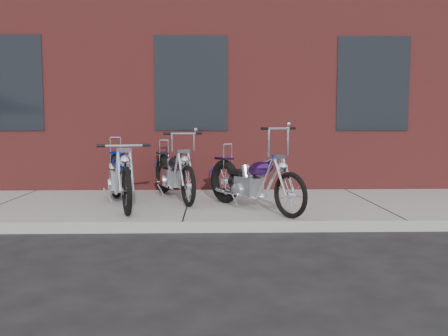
{
  "coord_description": "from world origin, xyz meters",
  "views": [
    {
      "loc": [
        0.39,
        -6.15,
        1.44
      ],
      "look_at": [
        0.57,
        0.8,
        0.79
      ],
      "focal_mm": 38.0,
      "sensor_mm": 36.0,
      "label": 1
    }
  ],
  "objects": [
    {
      "name": "chopper_third",
      "position": [
        -0.27,
        1.95,
        0.56
      ],
      "size": [
        0.9,
        2.17,
        1.15
      ],
      "rotation": [
        0.0,
        0.0,
        -1.22
      ],
      "color": "black",
      "rests_on": "sidewalk"
    },
    {
      "name": "ground",
      "position": [
        0.0,
        0.0,
        0.0
      ],
      "size": [
        120.0,
        120.0,
        0.0
      ],
      "primitive_type": "plane",
      "color": "black",
      "rests_on": "ground"
    },
    {
      "name": "sidewalk",
      "position": [
        0.0,
        1.5,
        0.07
      ],
      "size": [
        22.0,
        3.0,
        0.15
      ],
      "primitive_type": "cube",
      "color": "gray",
      "rests_on": "ground"
    },
    {
      "name": "building_brick",
      "position": [
        0.0,
        8.0,
        4.0
      ],
      "size": [
        22.0,
        10.0,
        8.0
      ],
      "primitive_type": "cube",
      "color": "maroon",
      "rests_on": "ground"
    },
    {
      "name": "chopper_purple",
      "position": [
        1.0,
        0.89,
        0.55
      ],
      "size": [
        1.32,
        1.9,
        1.24
      ],
      "rotation": [
        0.0,
        0.0,
        -0.98
      ],
      "color": "black",
      "rests_on": "sidewalk"
    },
    {
      "name": "chopper_blue",
      "position": [
        -1.06,
        1.31,
        0.59
      ],
      "size": [
        0.87,
        2.36,
        1.05
      ],
      "rotation": [
        0.0,
        0.0,
        -1.28
      ],
      "color": "black",
      "rests_on": "sidewalk"
    }
  ]
}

